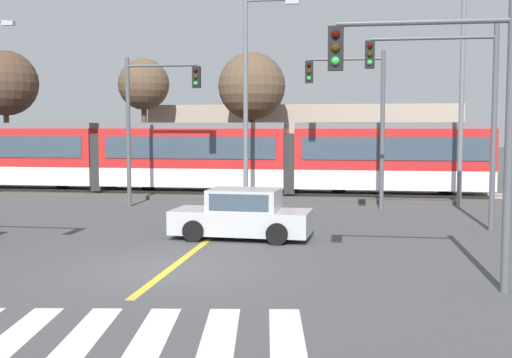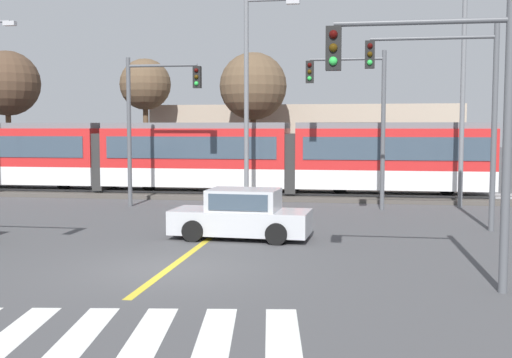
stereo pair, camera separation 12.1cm
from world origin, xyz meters
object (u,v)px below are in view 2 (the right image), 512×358
Objects in this scene: street_lamp_east at (468,82)px; light_rail_tram at (197,155)px; sedan_crossing at (241,216)px; bare_tree_far_west at (7,84)px; traffic_light_mid_right at (452,95)px; street_lamp_centre at (251,88)px; bare_tree_west at (145,85)px; traffic_light_near_right at (443,100)px; traffic_light_far_left at (152,109)px; bare_tree_east at (253,87)px; traffic_light_far_right at (358,105)px.

light_rail_tram is at bearing 167.56° from street_lamp_east.
bare_tree_far_west reaches higher than sedan_crossing.
street_lamp_east reaches higher than traffic_light_mid_right.
light_rail_tram is 12.54m from sedan_crossing.
street_lamp_centre is 12.21m from bare_tree_west.
street_lamp_centre is at bearing 114.54° from traffic_light_near_right.
bare_tree_far_west is at bearing 141.75° from traffic_light_far_left.
street_lamp_east is 19.00m from bare_tree_west.
traffic_light_far_left is at bearing -171.99° from street_lamp_east.
light_rail_tram reaches higher than sedan_crossing.
bare_tree_east is at bearing 122.32° from traffic_light_mid_right.
bare_tree_west is at bearing 110.27° from traffic_light_far_left.
street_lamp_east is at bearing -26.80° from bare_tree_west.
light_rail_tram is 6.50m from bare_tree_east.
street_lamp_east is (1.50, 6.25, 0.83)m from traffic_light_mid_right.
street_lamp_centre is at bearing -27.52° from bare_tree_far_west.
bare_tree_far_west reaches higher than traffic_light_far_left.
traffic_light_near_right is at bearing -98.85° from traffic_light_mid_right.
traffic_light_mid_right is (3.02, -4.87, 0.17)m from traffic_light_far_right.
sedan_crossing is at bearing -69.41° from light_rail_tram.
sedan_crossing is 17.58m from bare_tree_east.
street_lamp_east is 26.43m from bare_tree_far_west.
sedan_crossing is 20.34m from bare_tree_west.
traffic_light_far_left is 15.58m from bare_tree_far_west.
light_rail_tram is at bearing 152.37° from traffic_light_far_right.
traffic_light_far_left is (-5.13, 7.10, 3.47)m from sedan_crossing.
traffic_light_far_right is 10.93m from bare_tree_east.
bare_tree_east is at bearing 98.84° from street_lamp_centre.
street_lamp_centre reaches higher than bare_tree_west.
traffic_light_far_right is at bearing -163.03° from street_lamp_east.
sedan_crossing is 0.48× the size of street_lamp_centre.
traffic_light_near_right is 0.78× the size of bare_tree_east.
bare_tree_east reaches higher than traffic_light_far_left.
street_lamp_centre reaches higher than bare_tree_east.
bare_tree_far_west is 14.90m from bare_tree_east.
traffic_light_mid_right is at bearing -36.31° from street_lamp_centre.
light_rail_tram is 13.07m from street_lamp_east.
street_lamp_centre reaches higher than traffic_light_near_right.
bare_tree_east is at bearing 143.20° from street_lamp_east.
traffic_light_far_right is 22.72m from bare_tree_far_west.
traffic_light_near_right is at bearing -58.36° from bare_tree_west.
street_lamp_centre reaches higher than traffic_light_far_left.
bare_tree_east is (2.00, 5.02, 3.61)m from light_rail_tram.
traffic_light_far_left is at bearing -69.73° from bare_tree_west.
traffic_light_near_right is at bearing -71.13° from bare_tree_east.
sedan_crossing is 0.68× the size of traffic_light_far_left.
traffic_light_mid_right is 1.14× the size of traffic_light_near_right.
traffic_light_mid_right is 6.49m from street_lamp_east.
street_lamp_east reaches higher than street_lamp_centre.
bare_tree_east is (-5.84, 9.13, 1.38)m from traffic_light_far_right.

